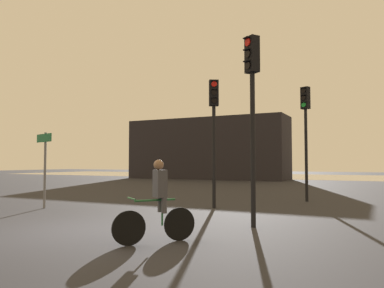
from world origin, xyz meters
TOP-DOWN VIEW (x-y plane):
  - ground_plane at (0.00, 0.00)m, footprint 120.00×120.00m
  - water_strip at (0.00, 36.26)m, footprint 80.00×16.00m
  - distant_building at (-8.62, 26.26)m, footprint 15.39×4.00m
  - traffic_light_near_right at (3.50, 2.34)m, footprint 0.40×0.42m
  - traffic_light_far_right at (3.60, 9.10)m, footprint 0.39×0.41m
  - traffic_light_center at (1.15, 5.39)m, footprint 0.40×0.42m
  - direction_sign_post at (-4.05, 2.75)m, footprint 1.06×0.37m
  - cyclist at (2.36, -0.18)m, footprint 1.05×1.40m

SIDE VIEW (x-z plane):
  - ground_plane at x=0.00m, z-range 0.00..0.00m
  - water_strip at x=0.00m, z-range 0.00..0.01m
  - cyclist at x=2.36m, z-range 0.01..1.63m
  - direction_sign_post at x=-4.05m, z-range 0.40..3.00m
  - distant_building at x=-8.62m, z-range 0.00..5.73m
  - traffic_light_center at x=1.15m, z-range 0.86..5.29m
  - traffic_light_far_right at x=3.60m, z-range 0.89..5.53m
  - traffic_light_near_right at x=3.50m, z-range 0.90..5.58m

